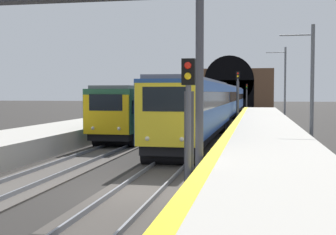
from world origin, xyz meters
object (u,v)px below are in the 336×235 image
object	(u,v)px
train_main_approaching	(221,101)
catenary_mast_far	(285,83)
railway_signal_near	(188,119)
overhead_signal_gantry	(87,30)
railway_signal_mid	(238,94)
catenary_mast_near	(312,85)
railway_signal_far	(247,94)
train_adjacent_platform	(172,105)

from	to	relation	value
train_main_approaching	catenary_mast_far	world-z (taller)	catenary_mast_far
railway_signal_near	overhead_signal_gantry	bearing A→B (deg)	-124.32
railway_signal_mid	catenary_mast_near	xyz separation A→B (m)	(-20.72, -5.06, 0.53)
train_main_approaching	catenary_mast_near	bearing A→B (deg)	17.62
railway_signal_near	overhead_signal_gantry	world-z (taller)	overhead_signal_gantry
railway_signal_near	railway_signal_mid	world-z (taller)	railway_signal_mid
railway_signal_mid	railway_signal_far	distance (m)	46.69
train_adjacent_platform	railway_signal_far	world-z (taller)	railway_signal_far
train_adjacent_platform	railway_signal_near	distance (m)	32.76
train_adjacent_platform	overhead_signal_gantry	xyz separation A→B (m)	(-29.36, -2.24, 3.43)
railway_signal_mid	catenary_mast_far	size ratio (longest dim) A/B	0.65
railway_signal_mid	train_main_approaching	bearing A→B (deg)	-135.03
catenary_mast_near	catenary_mast_far	xyz separation A→B (m)	(26.25, 0.00, 0.61)
train_main_approaching	catenary_mast_far	distance (m)	8.07
train_main_approaching	railway_signal_near	world-z (taller)	railway_signal_near
railway_signal_near	overhead_signal_gantry	xyz separation A→B (m)	(2.78, 4.08, 3.01)
catenary_mast_near	train_adjacent_platform	bearing A→B (deg)	33.78
catenary_mast_far	overhead_signal_gantry	bearing A→B (deg)	166.69
train_adjacent_platform	catenary_mast_far	size ratio (longest dim) A/B	4.71
railway_signal_near	catenary_mast_far	bearing A→B (deg)	173.03
overhead_signal_gantry	railway_signal_near	bearing A→B (deg)	-124.32
railway_signal_far	catenary_mast_far	distance (m)	41.49
railway_signal_near	railway_signal_far	world-z (taller)	railway_signal_far
railway_signal_mid	train_adjacent_platform	bearing A→B (deg)	-59.56
railway_signal_near	railway_signal_far	xyz separation A→B (m)	(82.55, -0.00, 0.53)
train_main_approaching	railway_signal_mid	distance (m)	2.74
railway_signal_near	railway_signal_mid	xyz separation A→B (m)	(35.85, 0.00, 0.65)
catenary_mast_near	catenary_mast_far	world-z (taller)	catenary_mast_far
train_main_approaching	overhead_signal_gantry	size ratio (longest dim) A/B	7.52
railway_signal_near	train_main_approaching	bearing A→B (deg)	-177.21
train_main_approaching	overhead_signal_gantry	xyz separation A→B (m)	(-34.91, 2.24, 3.21)
train_main_approaching	train_adjacent_platform	xyz separation A→B (m)	(-5.55, 4.48, -0.22)
train_main_approaching	catenary_mast_far	xyz separation A→B (m)	(3.69, -6.90, 1.99)
train_main_approaching	catenary_mast_near	xyz separation A→B (m)	(-22.56, -6.90, 1.38)
railway_signal_far	overhead_signal_gantry	world-z (taller)	overhead_signal_gantry
railway_signal_far	catenary_mast_near	world-z (taller)	catenary_mast_near
train_adjacent_platform	overhead_signal_gantry	bearing A→B (deg)	5.57
railway_signal_mid	catenary_mast_far	bearing A→B (deg)	137.56
train_adjacent_platform	railway_signal_near	xyz separation A→B (m)	(-32.14, -6.32, 0.42)
catenary_mast_near	overhead_signal_gantry	bearing A→B (deg)	143.50
railway_signal_mid	overhead_signal_gantry	distance (m)	33.41
overhead_signal_gantry	catenary_mast_far	xyz separation A→B (m)	(38.61, -9.14, -1.21)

